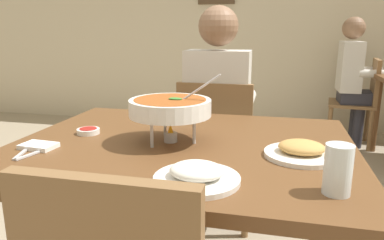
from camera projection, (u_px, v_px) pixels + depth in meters
cafe_rear_partition at (253, 2)px, 4.29m from camera, size 10.00×0.10×3.00m
dining_table_main at (183, 170)px, 1.37m from camera, size 1.24×1.00×0.77m
chair_diner_main at (217, 146)px, 2.15m from camera, size 0.44×0.44×0.90m
diner_main at (218, 106)px, 2.13m from camera, size 0.40×0.45×1.31m
curry_bowl at (170, 108)px, 1.33m from camera, size 0.33×0.30×0.26m
rice_plate at (197, 175)px, 0.99m from camera, size 0.24×0.24×0.06m
appetizer_plate at (301, 151)px, 1.19m from camera, size 0.24×0.24×0.06m
sauce_dish at (88, 131)px, 1.46m from camera, size 0.09×0.09×0.02m
napkin_folded at (39, 146)px, 1.28m from camera, size 0.13×0.09×0.02m
fork_utensil at (24, 151)px, 1.24m from camera, size 0.06×0.17×0.01m
spoon_utensil at (37, 152)px, 1.23m from camera, size 0.05×0.17×0.01m
drink_glass at (338, 172)px, 0.91m from camera, size 0.07×0.07×0.13m
chair_bg_left at (362, 97)px, 3.74m from camera, size 0.49×0.49×0.90m
patron_bg_left at (353, 74)px, 3.71m from camera, size 0.45×0.40×1.31m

